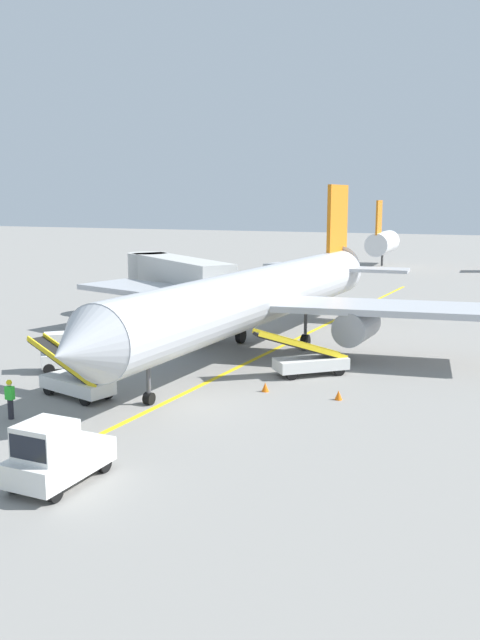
# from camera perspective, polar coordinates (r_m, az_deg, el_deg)

# --- Properties ---
(ground_plane) EXTENTS (300.00, 300.00, 0.00)m
(ground_plane) POSITION_cam_1_polar(r_m,az_deg,el_deg) (31.12, -5.32, -6.87)
(ground_plane) COLOR gray
(taxi_line_yellow) EXTENTS (7.51, 79.70, 0.01)m
(taxi_line_yellow) POSITION_cam_1_polar(r_m,az_deg,el_deg) (35.44, -1.56, -4.67)
(taxi_line_yellow) COLOR yellow
(taxi_line_yellow) RESTS_ON ground
(airliner) EXTENTS (28.49, 35.34, 10.10)m
(airliner) POSITION_cam_1_polar(r_m,az_deg,el_deg) (40.35, 1.93, 2.12)
(airliner) COLOR #B2B5BA
(airliner) RESTS_ON ground
(jet_bridge) EXTENTS (11.69, 9.73, 4.85)m
(jet_bridge) POSITION_cam_1_polar(r_m,az_deg,el_deg) (50.24, -5.77, 3.83)
(jet_bridge) COLOR beige
(jet_bridge) RESTS_ON ground
(pushback_tug) EXTENTS (2.09, 3.70, 2.20)m
(pushback_tug) POSITION_cam_1_polar(r_m,az_deg,el_deg) (22.93, -15.32, -10.94)
(pushback_tug) COLOR silver
(pushback_tug) RESTS_ON ground
(baggage_tug_near_wing) EXTENTS (2.68, 2.53, 2.10)m
(baggage_tug_near_wing) POSITION_cam_1_polar(r_m,az_deg,el_deg) (37.26, -14.85, -2.81)
(baggage_tug_near_wing) COLOR silver
(baggage_tug_near_wing) RESTS_ON ground
(belt_loader_forward_hold) EXTENTS (4.63, 4.17, 2.59)m
(belt_loader_forward_hold) POSITION_cam_1_polar(r_m,az_deg,el_deg) (35.49, 5.83, -3.41)
(belt_loader_forward_hold) COLOR silver
(belt_loader_forward_hold) RESTS_ON ground
(belt_loader_aft_hold) EXTENTS (5.15, 2.63, 2.59)m
(belt_loader_aft_hold) POSITION_cam_1_polar(r_m,az_deg,el_deg) (32.46, -13.72, -4.96)
(belt_loader_aft_hold) COLOR silver
(belt_loader_aft_hold) RESTS_ON ground
(ground_crew_marshaller) EXTENTS (0.36, 0.24, 1.70)m
(ground_crew_marshaller) POSITION_cam_1_polar(r_m,az_deg,el_deg) (29.97, -18.83, -6.24)
(ground_crew_marshaller) COLOR #26262D
(ground_crew_marshaller) RESTS_ON ground
(safety_cone_nose_left) EXTENTS (0.36, 0.36, 0.44)m
(safety_cone_nose_left) POSITION_cam_1_polar(r_m,az_deg,el_deg) (32.50, 2.14, -5.67)
(safety_cone_nose_left) COLOR orange
(safety_cone_nose_left) RESTS_ON ground
(safety_cone_nose_right) EXTENTS (0.36, 0.36, 0.44)m
(safety_cone_nose_right) POSITION_cam_1_polar(r_m,az_deg,el_deg) (31.52, 8.31, -6.29)
(safety_cone_nose_right) COLOR orange
(safety_cone_nose_right) RESTS_ON ground
(distant_aircraft_far_left) EXTENTS (3.00, 10.10, 8.80)m
(distant_aircraft_far_left) POSITION_cam_1_polar(r_m,az_deg,el_deg) (93.54, 11.94, 6.44)
(distant_aircraft_far_left) COLOR silver
(distant_aircraft_far_left) RESTS_ON ground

